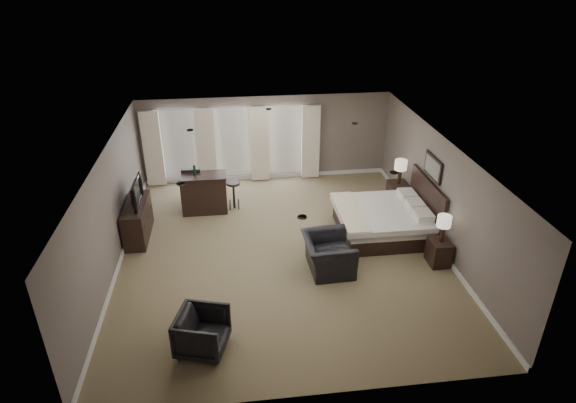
{
  "coord_description": "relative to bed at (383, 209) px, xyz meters",
  "views": [
    {
      "loc": [
        -1.04,
        -9.58,
        6.3
      ],
      "look_at": [
        0.2,
        0.4,
        1.1
      ],
      "focal_mm": 30.0,
      "sensor_mm": 36.0,
      "label": 1
    }
  ],
  "objects": [
    {
      "name": "armchair_near",
      "position": [
        -1.65,
        -1.35,
        -0.18
      ],
      "size": [
        0.83,
        1.23,
        1.05
      ],
      "primitive_type": "imported",
      "rotation": [
        0.0,
        0.0,
        1.61
      ],
      "color": "black",
      "rests_on": "ground"
    },
    {
      "name": "lamp_far",
      "position": [
        0.89,
        1.45,
        0.3
      ],
      "size": [
        0.33,
        0.33,
        0.69
      ],
      "primitive_type": "cube",
      "color": "beige",
      "rests_on": "nightstand_far"
    },
    {
      "name": "room",
      "position": [
        -2.58,
        -0.5,
        0.6
      ],
      "size": [
        7.6,
        8.6,
        2.64
      ],
      "color": "#77694B",
      "rests_on": "ground"
    },
    {
      "name": "armchair_far",
      "position": [
        -4.32,
        -3.5,
        -0.27
      ],
      "size": [
        0.98,
        1.02,
        0.86
      ],
      "primitive_type": "imported",
      "rotation": [
        0.0,
        0.0,
        1.29
      ],
      "color": "black",
      "rests_on": "ground"
    },
    {
      "name": "wall_art",
      "position": [
        1.12,
        0.0,
        1.05
      ],
      "size": [
        0.04,
        0.96,
        0.56
      ],
      "primitive_type": "cube",
      "color": "slate",
      "rests_on": "room"
    },
    {
      "name": "bar_stool_left",
      "position": [
        -4.58,
        2.08,
        -0.29
      ],
      "size": [
        0.47,
        0.47,
        0.83
      ],
      "primitive_type": "cube",
      "rotation": [
        0.0,
        0.0,
        -0.23
      ],
      "color": "black",
      "rests_on": "ground"
    },
    {
      "name": "nightstand_near",
      "position": [
        0.89,
        -1.45,
        -0.41
      ],
      "size": [
        0.44,
        0.54,
        0.59
      ],
      "primitive_type": "cube",
      "color": "black",
      "rests_on": "ground"
    },
    {
      "name": "nightstand_far",
      "position": [
        0.89,
        1.45,
        -0.37
      ],
      "size": [
        0.5,
        0.61,
        0.66
      ],
      "primitive_type": "cube",
      "color": "black",
      "rests_on": "ground"
    },
    {
      "name": "bed",
      "position": [
        0.0,
        0.0,
        0.0
      ],
      "size": [
        2.21,
        2.1,
        1.4
      ],
      "primitive_type": "cube",
      "color": "silver",
      "rests_on": "ground"
    },
    {
      "name": "tv",
      "position": [
        -6.03,
        0.6,
        0.28
      ],
      "size": [
        0.62,
        1.08,
        0.14
      ],
      "primitive_type": "imported",
      "rotation": [
        0.0,
        0.0,
        1.57
      ],
      "color": "black",
      "rests_on": "dresser"
    },
    {
      "name": "bar_stool_right",
      "position": [
        -3.64,
        1.83,
        -0.31
      ],
      "size": [
        0.38,
        0.38,
        0.78
      ],
      "primitive_type": "cube",
      "rotation": [
        0.0,
        0.0,
        0.03
      ],
      "color": "black",
      "rests_on": "ground"
    },
    {
      "name": "window_bay",
      "position": [
        -3.58,
        3.61,
        0.5
      ],
      "size": [
        5.25,
        0.2,
        2.3
      ],
      "color": "silver",
      "rests_on": "room"
    },
    {
      "name": "desk_chair",
      "position": [
        -4.73,
        2.19,
        -0.12
      ],
      "size": [
        0.65,
        0.65,
        1.17
      ],
      "primitive_type": "cube",
      "rotation": [
        0.0,
        0.0,
        3.05
      ],
      "color": "black",
      "rests_on": "ground"
    },
    {
      "name": "dresser",
      "position": [
        -6.03,
        0.6,
        -0.25
      ],
      "size": [
        0.5,
        1.57,
        0.91
      ],
      "primitive_type": "cube",
      "color": "black",
      "rests_on": "ground"
    },
    {
      "name": "lamp_near",
      "position": [
        0.89,
        -1.45,
        0.21
      ],
      "size": [
        0.31,
        0.31,
        0.64
      ],
      "primitive_type": "cube",
      "color": "beige",
      "rests_on": "nightstand_near"
    },
    {
      "name": "bar_counter",
      "position": [
        -4.43,
        1.75,
        -0.16
      ],
      "size": [
        1.25,
        0.65,
        1.09
      ],
      "primitive_type": "cube",
      "color": "black",
      "rests_on": "ground"
    }
  ]
}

